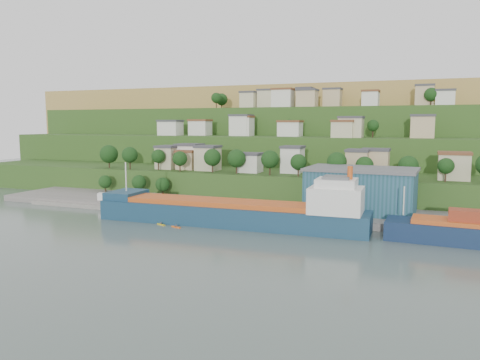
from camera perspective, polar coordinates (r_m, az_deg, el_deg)
The scene contains 10 objects.
ground at distance 121.83m, azimuth -3.22°, elevation -6.20°, with size 500.00×500.00×0.00m, color #4D5E59.
quay at distance 141.56m, azimuth 9.02°, elevation -4.42°, with size 220.00×26.00×4.00m, color slate.
pebble_beach at distance 169.12m, azimuth -17.13°, elevation -2.78°, with size 40.00×18.00×2.40m, color slate.
hillside at distance 282.07m, azimuth 11.37°, elevation 1.20°, with size 360.00×210.53×96.00m.
cargo_ship_near at distance 127.30m, azimuth -0.31°, elevation -4.19°, with size 75.69×14.17×19.37m.
warehouse at distance 140.89m, azimuth 14.53°, elevation -1.13°, with size 31.90×20.50×12.80m.
caravan at distance 163.72m, azimuth -15.73°, elevation -2.06°, with size 6.79×2.83×3.17m, color white.
dinghy at distance 159.73m, azimuth -13.47°, elevation -2.64°, with size 4.13×1.55×0.83m, color silver.
kayak_orange at distance 126.49m, azimuth -7.80°, elevation -5.65°, with size 3.25×1.51×0.81m.
kayak_yellow at distance 130.26m, azimuth -9.60°, elevation -5.31°, with size 3.18×1.85×0.81m.
Camera 1 is at (50.17, -107.51, 27.69)m, focal length 35.00 mm.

